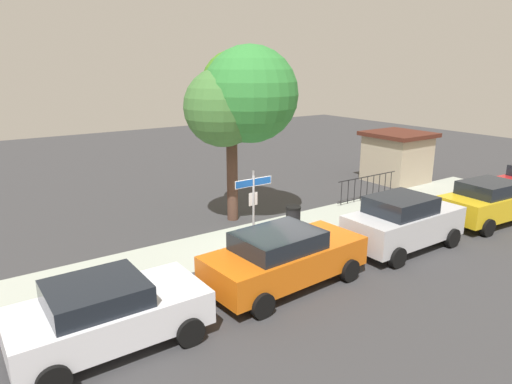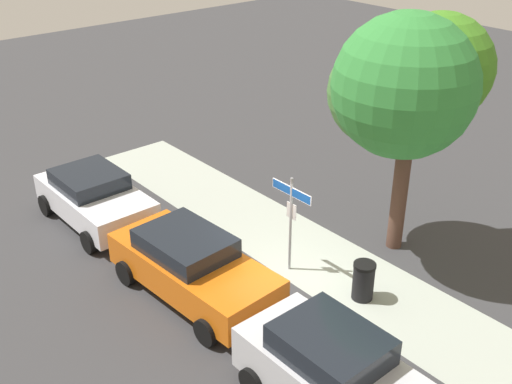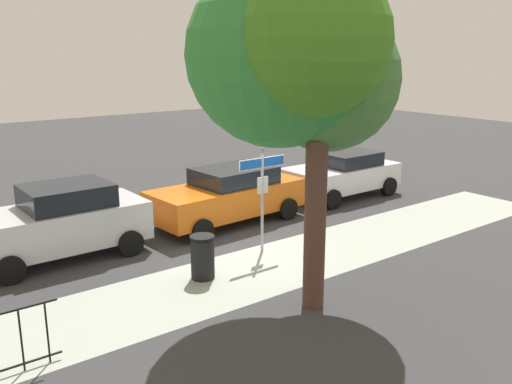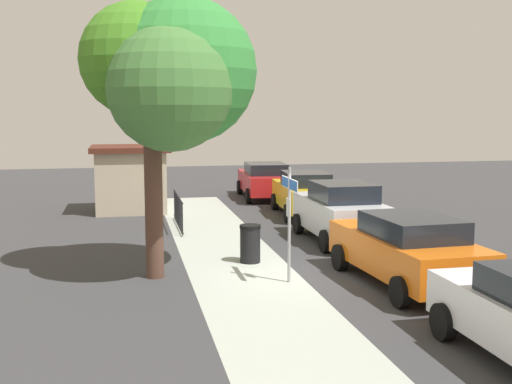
# 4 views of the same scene
# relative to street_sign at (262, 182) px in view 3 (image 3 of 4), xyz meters

# --- Properties ---
(ground_plane) EXTENTS (60.00, 60.00, 0.00)m
(ground_plane) POSITION_rel_street_sign_xyz_m (0.52, -0.40, -1.80)
(ground_plane) COLOR #38383A
(sidewalk_strip) EXTENTS (24.00, 2.60, 0.00)m
(sidewalk_strip) POSITION_rel_street_sign_xyz_m (2.52, 0.90, -1.80)
(sidewalk_strip) COLOR #A7AFA4
(sidewalk_strip) RESTS_ON ground_plane
(street_sign) EXTENTS (1.36, 0.07, 2.64)m
(street_sign) POSITION_rel_street_sign_xyz_m (0.00, 0.00, 0.00)
(street_sign) COLOR #9EA0A5
(street_sign) RESTS_ON ground_plane
(shade_tree) EXTENTS (4.00, 4.11, 6.53)m
(shade_tree) POSITION_rel_street_sign_xyz_m (1.16, 2.57, 2.91)
(shade_tree) COLOR #50352A
(shade_tree) RESTS_ON ground_plane
(car_white) EXTENTS (4.05, 2.17, 1.53)m
(car_white) POSITION_rel_street_sign_xyz_m (-5.52, -2.63, -1.00)
(car_white) COLOR white
(car_white) RESTS_ON ground_plane
(car_orange) EXTENTS (4.68, 2.30, 1.60)m
(car_orange) POSITION_rel_street_sign_xyz_m (-0.73, -2.53, -0.97)
(car_orange) COLOR orange
(car_orange) RESTS_ON ground_plane
(car_silver) EXTENTS (4.11, 2.03, 1.79)m
(car_silver) POSITION_rel_street_sign_xyz_m (4.08, -2.64, -0.89)
(car_silver) COLOR silver
(car_silver) RESTS_ON ground_plane
(trash_bin) EXTENTS (0.55, 0.55, 0.98)m
(trash_bin) POSITION_rel_street_sign_xyz_m (2.05, 0.50, -1.31)
(trash_bin) COLOR black
(trash_bin) RESTS_ON ground_plane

